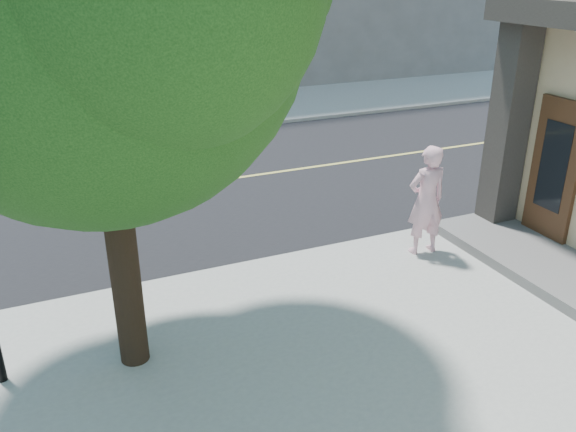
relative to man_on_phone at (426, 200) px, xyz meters
name	(u,v)px	position (x,y,z in m)	size (l,w,h in m)	color
sidewalk_ne	(265,61)	(5.82, 22.41, -1.06)	(29.00, 25.00, 0.12)	#A2A29A
man_on_phone	(426,200)	(0.00, 0.00, 0.00)	(0.73, 0.48, 1.99)	#EEB0BD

